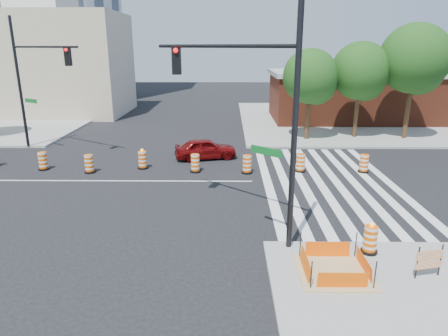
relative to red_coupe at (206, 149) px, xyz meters
The scene contains 22 objects.
ground 6.19m from the red_coupe, 134.62° to the right, with size 120.00×120.00×0.00m, color black.
sidewalk_ne 19.31m from the red_coupe, 44.88° to the left, with size 22.00×22.00×0.15m, color gray.
crosswalk_east 7.97m from the red_coupe, 33.47° to the right, with size 6.75×13.50×0.01m.
lane_centerline 6.19m from the red_coupe, 134.62° to the right, with size 14.00×0.12×0.01m, color silver.
excavation_pit 14.18m from the red_coupe, 70.73° to the right, with size 2.20×2.20×0.90m.
brick_storefront 19.37m from the red_coupe, 44.88° to the left, with size 16.50×8.50×4.60m.
beige_midrise 24.41m from the red_coupe, 132.81° to the left, with size 14.00×10.00×10.00m, color #C3B395.
red_coupe is the anchor object (origin of this frame).
signal_pole_se 11.71m from the red_coupe, 78.39° to the right, with size 5.00×4.36×8.58m.
signal_pole_nw 12.02m from the red_coupe, behind, with size 5.52×3.57×8.51m.
pit_drum 13.62m from the red_coupe, 63.12° to the right, with size 0.56×0.56×1.10m.
barricade 15.49m from the red_coupe, 61.44° to the right, with size 0.87×0.24×1.04m.
tree_north_c 9.78m from the red_coupe, 35.37° to the left, with size 3.95×3.93×6.68m.
tree_north_d 13.28m from the red_coupe, 28.09° to the left, with size 4.22×4.22×7.17m.
tree_north_e 16.58m from the red_coupe, 20.63° to the left, with size 4.96×4.96×8.43m.
median_drum_2 9.48m from the red_coupe, 165.10° to the right, with size 0.60×0.60×1.02m.
median_drum_3 7.00m from the red_coupe, 154.92° to the right, with size 0.60×0.60×1.02m.
median_drum_4 4.13m from the red_coupe, 148.62° to the right, with size 0.60×0.60×1.18m.
median_drum_5 2.81m from the red_coupe, 98.76° to the right, with size 0.60×0.60×1.02m.
median_drum_6 3.86m from the red_coupe, 50.20° to the right, with size 0.60×0.60×1.02m.
median_drum_7 6.09m from the red_coupe, 25.73° to the right, with size 0.60×0.60×1.02m.
median_drum_8 9.42m from the red_coupe, 16.84° to the right, with size 0.60×0.60×1.02m.
Camera 1 is at (5.74, -19.81, 6.80)m, focal length 32.00 mm.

